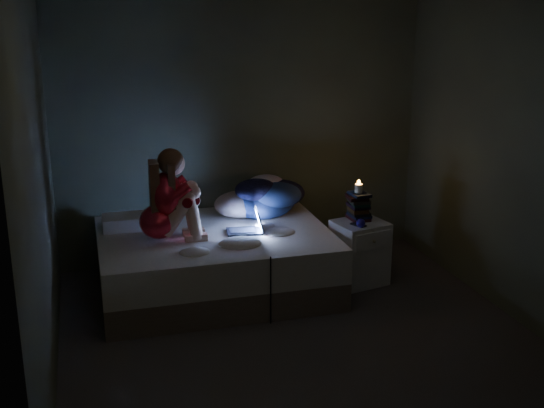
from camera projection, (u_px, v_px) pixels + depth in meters
name	position (u px, v px, depth m)	size (l,w,h in m)	color
floor	(301.00, 341.00, 5.30)	(3.60, 3.80, 0.02)	#342E2C
wall_back	(242.00, 130.00, 6.69)	(3.60, 0.02, 2.60)	#576148
wall_front	(432.00, 275.00, 3.16)	(3.60, 0.02, 2.60)	#576148
wall_left	(38.00, 195.00, 4.46)	(0.02, 3.80, 2.60)	#576148
wall_right	(522.00, 161.00, 5.39)	(0.02, 3.80, 2.60)	#576148
bed	(215.00, 262.00, 6.12)	(2.00, 1.50, 0.55)	#B9B5AF
pillow	(126.00, 222.00, 6.13)	(0.40, 0.29, 0.12)	silver
woman	(157.00, 196.00, 5.72)	(0.49, 0.32, 0.80)	maroon
laptop	(244.00, 220.00, 6.01)	(0.32, 0.22, 0.22)	black
clothes_pile	(262.00, 195.00, 6.46)	(0.66, 0.52, 0.39)	navy
nightstand	(359.00, 252.00, 6.29)	(0.44, 0.39, 0.59)	silver
book_stack	(358.00, 205.00, 6.23)	(0.19, 0.25, 0.28)	black
candle	(359.00, 186.00, 6.18)	(0.07, 0.07, 0.08)	beige
phone	(356.00, 225.00, 6.12)	(0.07, 0.14, 0.01)	black
blue_orb	(357.00, 223.00, 6.06)	(0.08, 0.08, 0.08)	navy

